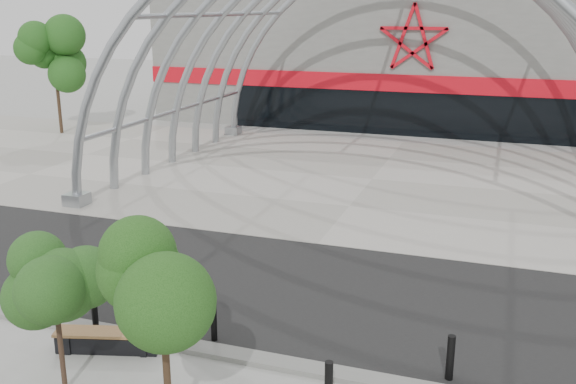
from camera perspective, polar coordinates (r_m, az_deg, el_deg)
ground at (r=14.90m, az=-5.16°, el=-13.80°), size 140.00×140.00×0.00m
road at (r=17.78m, az=-0.53°, el=-8.47°), size 140.00×7.00×0.02m
forecourt at (r=28.72m, az=7.48°, el=1.12°), size 60.00×17.00×0.04m
kerb at (r=14.67m, az=-5.57°, el=-14.05°), size 60.00×0.50×0.12m
arena_building at (r=45.62m, az=12.37°, el=11.53°), size 34.00×15.24×8.00m
vault_canopy at (r=28.73m, az=7.48°, el=1.12°), size 20.80×15.80×20.36m
street_tree_0 at (r=13.16m, az=-20.11°, el=-7.59°), size 1.43×1.43×3.27m
street_tree_1 at (r=11.04m, az=-11.12°, el=-9.09°), size 1.63×1.63×3.87m
bench_0 at (r=15.24m, az=-15.70°, el=-12.64°), size 2.39×1.13×0.49m
bollard_0 at (r=16.00m, az=-16.80°, el=-10.38°), size 0.15×0.15×0.91m
bollard_1 at (r=16.30m, az=-12.69°, el=-9.55°), size 0.15×0.15×0.92m
bollard_2 at (r=15.08m, az=-6.61°, el=-11.52°), size 0.14×0.14×0.89m
bollard_4 at (r=13.96m, az=14.23°, el=-14.12°), size 0.16×0.16×1.01m
bg_tree_0 at (r=40.73m, az=-20.08°, el=11.33°), size 3.00×3.00×6.45m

